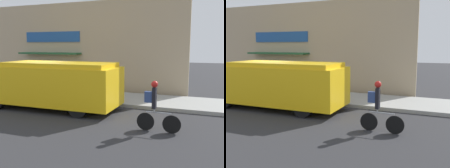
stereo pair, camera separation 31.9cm
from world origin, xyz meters
TOP-DOWN VIEW (x-y plane):
  - ground_plane at (0.00, 0.00)m, footprint 70.00×70.00m
  - sidewalk at (0.00, 1.50)m, footprint 28.00×2.99m
  - storefront at (-0.06, 3.40)m, footprint 13.67×0.99m
  - school_bus at (1.42, -1.37)m, footprint 6.66×2.69m
  - cyclist at (6.37, -2.82)m, footprint 1.48×0.22m
  - trash_bin at (-1.93, 1.62)m, footprint 0.61×0.61m

SIDE VIEW (x-z plane):
  - ground_plane at x=0.00m, z-range 0.00..0.00m
  - sidewalk at x=0.00m, z-range 0.00..0.16m
  - trash_bin at x=-1.93m, z-range 0.16..0.95m
  - cyclist at x=6.37m, z-range 0.01..1.70m
  - school_bus at x=1.42m, z-range 0.06..2.17m
  - storefront at x=-0.06m, z-range 0.00..5.46m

